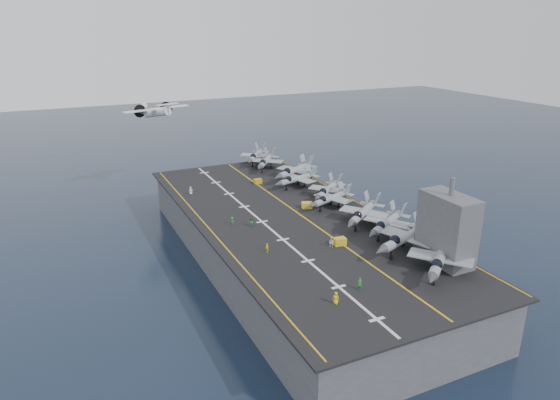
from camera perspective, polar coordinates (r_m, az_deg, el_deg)
name	(u,v)px	position (r m, az deg, el deg)	size (l,w,h in m)	color
ground	(288,262)	(109.64, 0.90, -7.05)	(500.00, 500.00, 0.00)	#142135
hull	(288,241)	(107.51, 0.91, -4.67)	(36.00, 90.00, 10.00)	#56595E
flight_deck	(288,218)	(105.50, 0.93, -2.09)	(38.00, 92.00, 0.40)	black
foul_line	(301,215)	(106.69, 2.38, -1.72)	(0.35, 90.00, 0.02)	gold
landing_centerline	(262,222)	(103.08, -2.07, -2.49)	(0.50, 90.00, 0.02)	silver
deck_edge_port	(211,231)	(99.61, -7.89, -3.48)	(0.25, 90.00, 0.02)	gold
deck_edge_stbd	(361,204)	(114.30, 9.28, -0.50)	(0.25, 90.00, 0.02)	gold
island_superstructure	(448,221)	(88.01, 18.64, -2.25)	(5.00, 10.00, 15.00)	#56595E
fighter_jet_0	(440,258)	(85.35, 17.81, -6.36)	(18.62, 17.83, 5.40)	#8F979F
fighter_jet_1	(406,237)	(91.75, 14.16, -4.09)	(18.75, 15.53, 5.58)	gray
fighter_jet_2	(387,222)	(98.30, 12.16, -2.49)	(17.35, 15.64, 5.02)	gray
fighter_jet_3	(363,212)	(102.32, 9.48, -1.37)	(18.09, 17.04, 5.23)	gray
fighter_jet_4	(331,198)	(110.76, 5.86, 0.26)	(15.61, 13.05, 4.62)	#9AA3A9
fighter_jet_5	(328,189)	(116.03, 5.47, 1.23)	(16.72, 16.05, 4.85)	#939DA4
fighter_jet_6	(297,178)	(124.23, 1.99, 2.50)	(15.59, 12.61, 4.70)	#98A0A9
fighter_jet_7	(295,170)	(130.05, 1.69, 3.46)	(18.90, 16.89, 5.48)	#8D929B
fighter_jet_8	(266,161)	(140.04, -1.66, 4.51)	(16.23, 17.08, 4.95)	#A0A7B1
tow_cart_a	(340,241)	(92.92, 6.83, -4.72)	(2.42, 1.70, 1.37)	gold
tow_cart_b	(307,205)	(110.61, 3.09, -0.59)	(2.59, 2.08, 1.35)	gold
tow_cart_c	(258,181)	(127.85, -2.55, 2.16)	(2.04, 1.39, 1.18)	gold
crew_0	(336,298)	(74.20, 6.40, -11.07)	(1.37, 1.33, 1.91)	yellow
crew_1	(267,248)	(89.25, -1.50, -5.51)	(1.17, 1.23, 1.71)	yellow
crew_2	(251,222)	(100.54, -3.32, -2.53)	(1.33, 1.36, 1.90)	green
crew_3	(232,221)	(101.81, -5.48, -2.39)	(0.99, 1.14, 1.60)	#1F8C29
crew_5	(191,191)	(121.14, -10.17, 1.07)	(1.37, 1.14, 1.95)	silver
crew_6	(360,284)	(78.27, 9.09, -9.43)	(1.46, 1.38, 2.03)	#268C33
crew_7	(331,243)	(91.56, 5.90, -4.86)	(1.21, 1.40, 1.97)	silver
transport_plane	(157,113)	(149.60, -13.88, 9.63)	(23.55, 19.30, 4.81)	silver
fighter_jet_9	(256,155)	(146.25, -2.76, 5.14)	(16.23, 17.08, 4.95)	#A0A7B1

